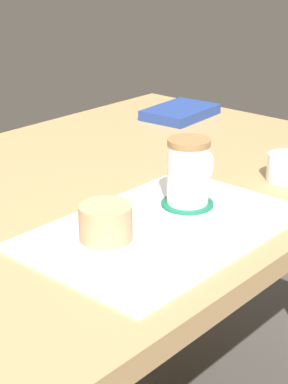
{
  "coord_description": "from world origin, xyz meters",
  "views": [
    {
      "loc": [
        -0.66,
        -0.78,
        1.12
      ],
      "look_at": [
        0.03,
        -0.17,
        0.76
      ],
      "focal_mm": 60.0,
      "sensor_mm": 36.0,
      "label": 1
    }
  ],
  "objects_px": {
    "pastry_plate": "(106,242)",
    "sugar_bowl": "(286,167)",
    "coffee_mug": "(189,171)",
    "small_book": "(180,112)",
    "pastry": "(106,222)",
    "dining_table": "(61,235)"
  },
  "relations": [
    {
      "from": "pastry_plate",
      "to": "sugar_bowl",
      "type": "relative_size",
      "value": 2.11
    },
    {
      "from": "coffee_mug",
      "to": "sugar_bowl",
      "type": "relative_size",
      "value": 1.55
    },
    {
      "from": "pastry_plate",
      "to": "sugar_bowl",
      "type": "xyz_separation_m",
      "value": [
        0.41,
        -0.05,
        0.02
      ]
    },
    {
      "from": "coffee_mug",
      "to": "small_book",
      "type": "relative_size",
      "value": 0.6
    },
    {
      "from": "pastry_plate",
      "to": "sugar_bowl",
      "type": "distance_m",
      "value": 0.42
    },
    {
      "from": "pastry",
      "to": "dining_table",
      "type": "bearing_deg",
      "value": 67.42
    },
    {
      "from": "dining_table",
      "to": "sugar_bowl",
      "type": "distance_m",
      "value": 0.42
    },
    {
      "from": "pastry_plate",
      "to": "small_book",
      "type": "height_order",
      "value": "small_book"
    },
    {
      "from": "dining_table",
      "to": "small_book",
      "type": "height_order",
      "value": "small_book"
    },
    {
      "from": "pastry_plate",
      "to": "pastry",
      "type": "relative_size",
      "value": 1.93
    },
    {
      "from": "sugar_bowl",
      "to": "small_book",
      "type": "bearing_deg",
      "value": 62.52
    },
    {
      "from": "sugar_bowl",
      "to": "pastry_plate",
      "type": "bearing_deg",
      "value": 172.85
    },
    {
      "from": "pastry",
      "to": "small_book",
      "type": "distance_m",
      "value": 0.73
    },
    {
      "from": "coffee_mug",
      "to": "small_book",
      "type": "xyz_separation_m",
      "value": [
        0.43,
        0.36,
        -0.05
      ]
    },
    {
      "from": "dining_table",
      "to": "small_book",
      "type": "distance_m",
      "value": 0.58
    },
    {
      "from": "pastry_plate",
      "to": "small_book",
      "type": "distance_m",
      "value": 0.73
    },
    {
      "from": "pastry",
      "to": "small_book",
      "type": "bearing_deg",
      "value": 30.15
    },
    {
      "from": "pastry",
      "to": "coffee_mug",
      "type": "height_order",
      "value": "coffee_mug"
    },
    {
      "from": "dining_table",
      "to": "pastry_plate",
      "type": "distance_m",
      "value": 0.22
    },
    {
      "from": "pastry_plate",
      "to": "coffee_mug",
      "type": "distance_m",
      "value": 0.21
    },
    {
      "from": "sugar_bowl",
      "to": "small_book",
      "type": "xyz_separation_m",
      "value": [
        0.22,
        0.42,
        -0.01
      ]
    },
    {
      "from": "coffee_mug",
      "to": "small_book",
      "type": "distance_m",
      "value": 0.57
    }
  ]
}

